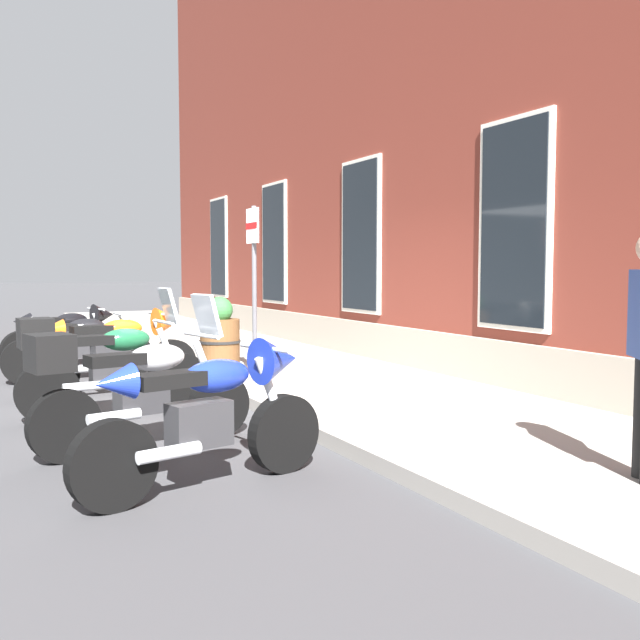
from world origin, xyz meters
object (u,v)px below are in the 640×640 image
Objects in this scene: motorcycle_black_sport at (70,333)px; barrel_planter at (220,335)px; motorcycle_blue_sport at (215,409)px; parking_sign at (254,268)px; motorcycle_silver_touring at (134,387)px; motorcycle_orange_sport at (121,348)px; motorcycle_green_touring at (106,364)px; motorcycle_black_naked at (81,347)px.

motorcycle_black_sport is 1.95× the size of barrel_planter.
parking_sign is at bearing 154.74° from motorcycle_blue_sport.
barrel_planter is (-5.39, 1.84, -0.01)m from motorcycle_blue_sport.
motorcycle_silver_touring is (5.75, -0.21, 0.02)m from motorcycle_black_sport.
parking_sign is (0.55, 1.57, 1.01)m from motorcycle_orange_sport.
motorcycle_green_touring is 2.37m from parking_sign.
motorcycle_black_naked is 2.04× the size of barrel_planter.
motorcycle_blue_sport is 5.70m from barrel_planter.
motorcycle_silver_touring is (1.52, -0.03, -0.01)m from motorcycle_green_touring.
motorcycle_black_naked is 2.90m from parking_sign.
motorcycle_black_naked is 2.00m from barrel_planter.
motorcycle_black_naked is at bearing -178.53° from motorcycle_blue_sport.
motorcycle_green_touring is 0.92× the size of parking_sign.
motorcycle_green_touring is 2.01× the size of barrel_planter.
motorcycle_blue_sport is 1.94× the size of barrel_planter.
motorcycle_black_sport is 4.24m from motorcycle_green_touring.
motorcycle_silver_touring is (4.25, -0.16, 0.09)m from motorcycle_black_naked.
motorcycle_black_sport is 2.88m from motorcycle_orange_sport.
barrel_planter is at bearing 49.32° from motorcycle_black_sport.
motorcycle_black_sport is 0.97× the size of motorcycle_green_touring.
motorcycle_orange_sport is at bearing 162.87° from motorcycle_green_touring.
motorcycle_blue_sport is (4.19, -0.15, -0.00)m from motorcycle_orange_sport.
motorcycle_green_touring is 1.52m from motorcycle_silver_touring.
motorcycle_green_touring reaches higher than motorcycle_blue_sport.
motorcycle_black_sport reaches higher than motorcycle_black_naked.
motorcycle_orange_sport is 2.14× the size of barrel_planter.
motorcycle_green_touring reaches higher than motorcycle_silver_touring.
motorcycle_black_naked is 1.01× the size of motorcycle_green_touring.
motorcycle_blue_sport is 0.89× the size of parking_sign.
motorcycle_green_touring is 2.84m from motorcycle_blue_sport.
motorcycle_silver_touring is at bearing -40.90° from parking_sign.
motorcycle_black_sport is 0.91× the size of motorcycle_orange_sport.
motorcycle_orange_sport is 1.94m from parking_sign.
motorcycle_black_sport is at bearing 177.95° from motorcycle_silver_touring.
motorcycle_black_sport is 5.75m from motorcycle_silver_touring.
barrel_planter is (-4.09, 2.14, 0.01)m from motorcycle_silver_touring.
parking_sign is at bearing -4.20° from barrel_planter.
motorcycle_orange_sport is 1.08× the size of motorcycle_silver_touring.
motorcycle_orange_sport is 1.43m from motorcycle_green_touring.
motorcycle_orange_sport is 0.98× the size of parking_sign.
motorcycle_silver_touring is at bearing -2.11° from motorcycle_black_naked.
motorcycle_orange_sport is 2.91m from motorcycle_silver_touring.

